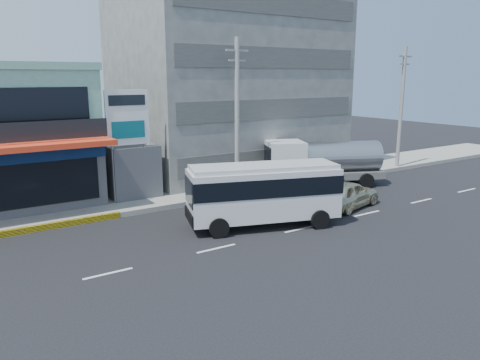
% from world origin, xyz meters
% --- Properties ---
extents(ground, '(120.00, 120.00, 0.00)m').
position_xyz_m(ground, '(0.00, 0.00, 0.00)').
color(ground, black).
rests_on(ground, ground).
extents(sidewalk, '(70.00, 5.00, 0.30)m').
position_xyz_m(sidewalk, '(5.00, 9.50, 0.15)').
color(sidewalk, gray).
rests_on(sidewalk, ground).
extents(concrete_building, '(16.00, 12.00, 14.00)m').
position_xyz_m(concrete_building, '(10.00, 15.00, 7.00)').
color(concrete_building, gray).
rests_on(concrete_building, ground).
extents(gap_structure, '(3.00, 6.00, 3.50)m').
position_xyz_m(gap_structure, '(0.00, 12.00, 1.75)').
color(gap_structure, '#49484D').
rests_on(gap_structure, ground).
extents(satellite_dish, '(1.50, 1.50, 0.15)m').
position_xyz_m(satellite_dish, '(0.00, 11.00, 3.58)').
color(satellite_dish, slate).
rests_on(satellite_dish, gap_structure).
extents(billboard, '(2.60, 0.18, 6.90)m').
position_xyz_m(billboard, '(-0.50, 9.20, 4.93)').
color(billboard, gray).
rests_on(billboard, ground).
extents(utility_pole_near, '(1.60, 0.30, 10.00)m').
position_xyz_m(utility_pole_near, '(6.00, 7.40, 5.15)').
color(utility_pole_near, '#999993').
rests_on(utility_pole_near, ground).
extents(utility_pole_far, '(1.60, 0.30, 10.00)m').
position_xyz_m(utility_pole_far, '(22.00, 7.40, 5.15)').
color(utility_pole_far, '#999993').
rests_on(utility_pole_far, ground).
extents(minibus, '(8.16, 4.81, 3.25)m').
position_xyz_m(minibus, '(3.76, 1.50, 1.94)').
color(minibus, silver).
rests_on(minibus, ground).
extents(sedan, '(5.24, 3.04, 1.68)m').
position_xyz_m(sedan, '(9.93, 1.50, 0.84)').
color(sedan, beige).
rests_on(sedan, ground).
extents(tanker_truck, '(8.55, 5.53, 3.26)m').
position_xyz_m(tanker_truck, '(12.48, 6.64, 1.75)').
color(tanker_truck, silver).
rests_on(tanker_truck, ground).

